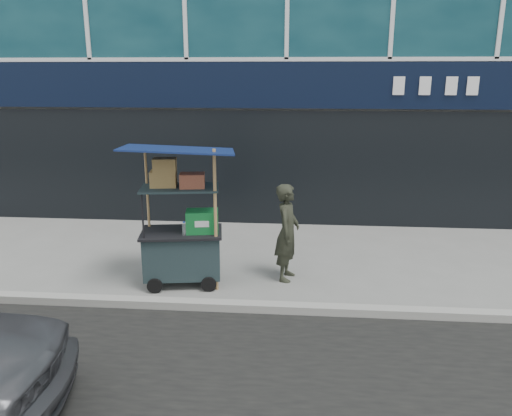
{
  "coord_description": "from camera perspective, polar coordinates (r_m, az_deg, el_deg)",
  "views": [
    {
      "loc": [
        0.25,
        -6.39,
        3.17
      ],
      "look_at": [
        -0.38,
        1.2,
        1.08
      ],
      "focal_mm": 35.0,
      "sensor_mm": 36.0,
      "label": 1
    }
  ],
  "objects": [
    {
      "name": "ground",
      "position": [
        7.14,
        2.28,
        -11.03
      ],
      "size": [
        80.0,
        80.0,
        0.0
      ],
      "primitive_type": "plane",
      "color": "slate",
      "rests_on": "ground"
    },
    {
      "name": "vendor_cart",
      "position": [
        7.63,
        -8.36,
        -3.21
      ],
      "size": [
        1.76,
        1.36,
        2.17
      ],
      "rotation": [
        0.0,
        0.0,
        0.15
      ],
      "color": "black",
      "rests_on": "ground"
    },
    {
      "name": "curb",
      "position": [
        6.93,
        2.21,
        -11.32
      ],
      "size": [
        80.0,
        0.18,
        0.12
      ],
      "primitive_type": "cube",
      "color": "gray",
      "rests_on": "ground"
    },
    {
      "name": "vendor_man",
      "position": [
        7.74,
        3.6,
        -2.8
      ],
      "size": [
        0.46,
        0.61,
        1.53
      ],
      "primitive_type": "imported",
      "rotation": [
        0.0,
        0.0,
        1.39
      ],
      "color": "#282A1F",
      "rests_on": "ground"
    }
  ]
}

